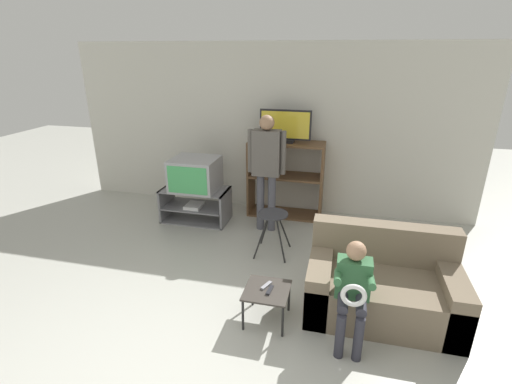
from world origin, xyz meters
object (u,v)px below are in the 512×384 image
object	(u,v)px
remote_control_black	(270,290)
person_standing_adult	(266,163)
remote_control_white	(266,285)
tv_stand	(196,205)
television_flat	(285,127)
couch	(382,286)
person_seated_child	(353,287)
media_shelf	(285,179)
snack_table	(267,293)
folding_stool	(273,220)
television_main	(195,174)

from	to	relation	value
remote_control_black	person_standing_adult	distance (m)	2.10
remote_control_white	person_standing_adult	bearing A→B (deg)	126.61
tv_stand	television_flat	xyz separation A→B (m)	(1.27, 0.53, 1.16)
couch	person_seated_child	xyz separation A→B (m)	(-0.30, -0.49, 0.29)
media_shelf	snack_table	world-z (taller)	media_shelf
folding_stool	person_seated_child	world-z (taller)	person_seated_child
folding_stool	person_standing_adult	world-z (taller)	person_standing_adult
television_flat	remote_control_black	world-z (taller)	television_flat
remote_control_black	person_standing_adult	xyz separation A→B (m)	(-0.45, 1.94, 0.66)
remote_control_black	person_seated_child	xyz separation A→B (m)	(0.74, -0.07, 0.21)
person_standing_adult	media_shelf	bearing A→B (deg)	72.74
snack_table	remote_control_white	bearing A→B (deg)	107.99
television_flat	remote_control_black	xyz separation A→B (m)	(0.30, -2.53, -1.05)
media_shelf	television_flat	distance (m)	0.81
couch	television_flat	bearing A→B (deg)	122.53
remote_control_black	person_seated_child	world-z (taller)	person_seated_child
tv_stand	person_seated_child	distance (m)	3.11
tv_stand	person_seated_child	bearing A→B (deg)	-41.87
television_flat	folding_stool	world-z (taller)	television_flat
media_shelf	person_standing_adult	xyz separation A→B (m)	(-0.18, -0.58, 0.41)
tv_stand	remote_control_black	world-z (taller)	tv_stand
folding_stool	remote_control_black	xyz separation A→B (m)	(0.23, -1.29, -0.11)
couch	person_seated_child	distance (m)	0.65
tv_stand	television_flat	distance (m)	1.80
couch	person_standing_adult	distance (m)	2.26
media_shelf	remote_control_black	distance (m)	2.55
television_main	snack_table	xyz separation A→B (m)	(1.51, -1.98, -0.44)
remote_control_black	couch	world-z (taller)	couch
person_standing_adult	person_seated_child	xyz separation A→B (m)	(1.20, -2.02, -0.45)
tv_stand	television_flat	size ratio (longest dim) A/B	1.31
remote_control_black	snack_table	bearing A→B (deg)	157.00
remote_control_black	remote_control_white	distance (m)	0.08
tv_stand	remote_control_black	size ratio (longest dim) A/B	6.95
tv_stand	person_seated_child	xyz separation A→B (m)	(2.31, -2.07, 0.32)
television_flat	folding_stool	bearing A→B (deg)	-86.60
folding_stool	person_standing_adult	distance (m)	0.88
television_flat	snack_table	xyz separation A→B (m)	(0.27, -2.51, -1.10)
television_flat	folding_stool	distance (m)	1.55
person_seated_child	person_standing_adult	bearing A→B (deg)	120.66
television_main	television_flat	distance (m)	1.51
media_shelf	remote_control_black	xyz separation A→B (m)	(0.27, -2.53, -0.24)
television_main	person_standing_adult	world-z (taller)	person_standing_adult
remote_control_black	person_standing_adult	size ratio (longest dim) A/B	0.09
person_seated_child	television_flat	bearing A→B (deg)	111.80
tv_stand	television_main	distance (m)	0.50
remote_control_black	couch	distance (m)	1.13
television_main	remote_control_black	size ratio (longest dim) A/B	4.66
television_flat	couch	size ratio (longest dim) A/B	0.53
tv_stand	person_seated_child	world-z (taller)	person_seated_child
television_flat	couch	bearing A→B (deg)	-57.47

